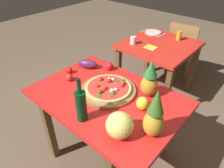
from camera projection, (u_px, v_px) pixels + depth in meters
The scene contains 21 objects.
ground_plane at pixel (108, 151), 2.09m from camera, with size 10.00×10.00×0.00m, color brown.
display_table at pixel (107, 104), 1.72m from camera, with size 1.22×0.85×0.74m.
background_table at pixel (159, 52), 2.59m from camera, with size 0.83×0.87×0.74m.
dining_chair at pixel (183, 47), 3.06m from camera, with size 0.45×0.45×0.85m.
pizza_board at pixel (108, 90), 1.70m from camera, with size 0.47×0.47×0.03m, color olive.
pizza at pixel (108, 87), 1.69m from camera, with size 0.39×0.39×0.06m.
wine_bottle at pixel (81, 105), 1.37m from camera, with size 0.08×0.08×0.34m.
pineapple_left at pixel (150, 80), 1.59m from camera, with size 0.14×0.14×0.32m.
pineapple_right at pixel (154, 116), 1.24m from camera, with size 0.13×0.13×0.36m.
melon at pixel (120, 125), 1.27m from camera, with size 0.18×0.18×0.18m, color #E8E169.
bell_pepper at pixel (143, 103), 1.51m from camera, with size 0.10×0.10×0.11m, color yellow.
eggplant at pixel (88, 64), 2.01m from camera, with size 0.20×0.09×0.09m, color #54214D.
tomato_at_corner at pixel (109, 66), 1.98m from camera, with size 0.08×0.08×0.08m, color red.
tomato_near_board at pixel (69, 77), 1.83m from camera, with size 0.07×0.07×0.07m, color red.
tomato_beside_pepper at pixel (69, 70), 1.93m from camera, with size 0.06×0.06×0.06m, color red.
drinking_glass_juice at pixel (179, 36), 2.59m from camera, with size 0.06×0.06×0.11m, color gold.
drinking_glass_water at pixel (133, 40), 2.49m from camera, with size 0.07×0.07×0.09m, color silver.
dinner_plate at pixel (153, 32), 2.82m from camera, with size 0.22×0.22×0.02m, color white.
fork_utensil at pixel (145, 30), 2.90m from camera, with size 0.02×0.18×0.01m, color silver.
knife_utensil at pixel (162, 35), 2.75m from camera, with size 0.02×0.18×0.01m, color silver.
napkin_folded at pixel (151, 47), 2.43m from camera, with size 0.14×0.12×0.01m, color yellow.
Camera 1 is at (0.89, -0.96, 1.77)m, focal length 32.37 mm.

